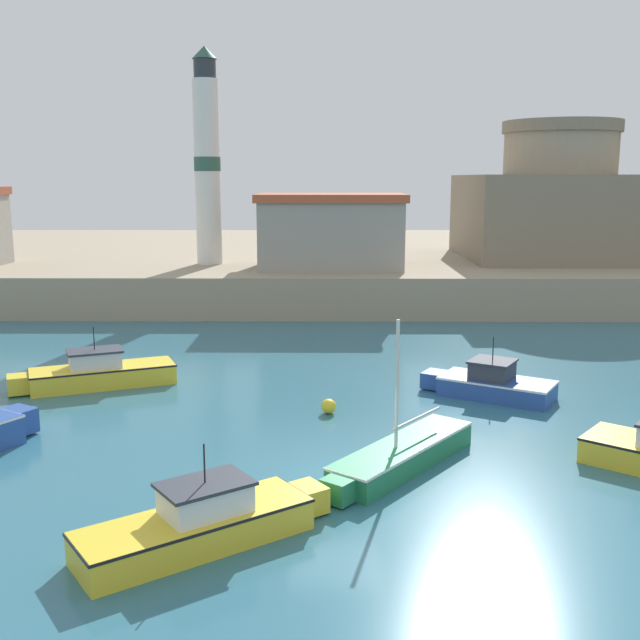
% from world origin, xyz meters
% --- Properties ---
extents(ground_plane, '(200.00, 200.00, 0.00)m').
position_xyz_m(ground_plane, '(0.00, 0.00, 0.00)').
color(ground_plane, '#2D667A').
extents(quay_seawall, '(120.00, 40.00, 2.48)m').
position_xyz_m(quay_seawall, '(0.00, 42.81, 1.24)').
color(quay_seawall, gray).
rests_on(quay_seawall, ground).
extents(sailboat_green_1, '(4.68, 5.65, 4.32)m').
position_xyz_m(sailboat_green_1, '(1.87, 0.94, 0.39)').
color(sailboat_green_1, '#237A4C').
rests_on(sailboat_green_1, ground).
extents(motorboat_blue_2, '(5.00, 3.76, 2.31)m').
position_xyz_m(motorboat_blue_2, '(5.94, 7.98, 0.51)').
color(motorboat_blue_2, '#284C9E').
rests_on(motorboat_blue_2, ground).
extents(motorboat_yellow_4, '(6.30, 3.74, 2.39)m').
position_xyz_m(motorboat_yellow_4, '(-9.24, 9.27, 0.54)').
color(motorboat_yellow_4, yellow).
rests_on(motorboat_yellow_4, ground).
extents(motorboat_yellow_5, '(5.65, 4.56, 2.35)m').
position_xyz_m(motorboat_yellow_5, '(-2.99, -3.59, 0.52)').
color(motorboat_yellow_5, yellow).
rests_on(motorboat_yellow_5, ground).
extents(mooring_buoy, '(0.52, 0.52, 0.52)m').
position_xyz_m(mooring_buoy, '(-0.17, 5.88, 0.26)').
color(mooring_buoy, yellow).
rests_on(mooring_buoy, ground).
extents(fortress, '(12.95, 12.95, 9.45)m').
position_xyz_m(fortress, '(16.00, 34.29, 6.07)').
color(fortress, gray).
rests_on(fortress, quay_seawall).
extents(lighthouse, '(1.71, 1.71, 13.78)m').
position_xyz_m(lighthouse, '(-8.00, 30.22, 9.18)').
color(lighthouse, silver).
rests_on(lighthouse, quay_seawall).
extents(harbor_shed_mid_row, '(9.23, 6.45, 4.62)m').
position_xyz_m(harbor_shed_mid_row, '(0.00, 28.30, 4.82)').
color(harbor_shed_mid_row, gray).
rests_on(harbor_shed_mid_row, quay_seawall).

